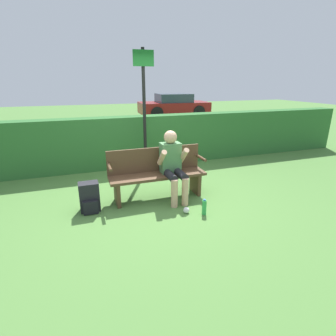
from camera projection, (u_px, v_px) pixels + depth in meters
ground_plane at (158, 198)px, 4.65m from camera, size 40.00×40.00×0.00m
hedge_back at (133, 141)px, 6.26m from camera, size 12.00×0.44×1.19m
park_bench at (157, 173)px, 4.56m from camera, size 1.67×0.43×0.87m
person_seated at (173, 163)px, 4.45m from camera, size 0.48×0.63×1.18m
backpack at (90, 198)px, 4.12m from camera, size 0.30×0.28×0.47m
water_bottle at (204, 207)px, 4.03m from camera, size 0.07×0.07×0.25m
signpost at (144, 103)px, 5.55m from camera, size 0.43×0.09×2.61m
parked_car at (174, 106)px, 14.91m from camera, size 3.95×2.15×1.28m
litter_crumple at (186, 210)px, 4.10m from camera, size 0.10×0.10×0.10m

